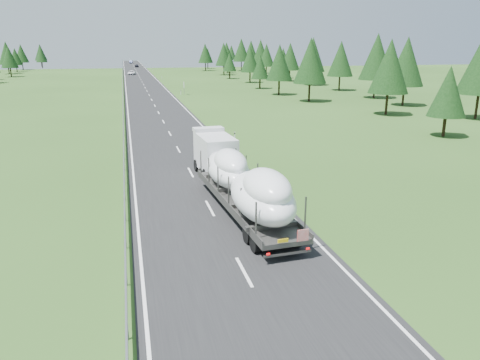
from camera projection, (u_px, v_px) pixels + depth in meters
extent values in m
plane|color=#254617|center=(244.00, 272.00, 21.64)|extent=(400.00, 400.00, 0.00)
cube|color=black|center=(145.00, 87.00, 114.95)|extent=(10.00, 400.00, 0.02)
cube|color=slate|center=(123.00, 85.00, 113.58)|extent=(0.08, 400.00, 0.32)
cylinder|color=slate|center=(126.00, 279.00, 20.35)|extent=(0.10, 0.10, 0.60)
cube|color=silver|center=(235.00, 136.00, 50.96)|extent=(0.12, 0.07, 1.00)
cube|color=black|center=(235.00, 133.00, 50.87)|extent=(0.13, 0.08, 0.12)
cube|color=silver|center=(181.00, 92.00, 97.62)|extent=(0.12, 0.07, 1.00)
cube|color=black|center=(181.00, 91.00, 97.53)|extent=(0.13, 0.08, 0.12)
cube|color=silver|center=(162.00, 77.00, 144.28)|extent=(0.12, 0.07, 1.00)
cube|color=black|center=(162.00, 76.00, 144.19)|extent=(0.13, 0.08, 0.12)
cube|color=silver|center=(152.00, 69.00, 190.94)|extent=(0.12, 0.07, 1.00)
cube|color=black|center=(152.00, 68.00, 190.85)|extent=(0.13, 0.08, 0.12)
cube|color=silver|center=(146.00, 64.00, 237.60)|extent=(0.12, 0.07, 1.00)
cube|color=black|center=(146.00, 63.00, 237.51)|extent=(0.13, 0.08, 0.12)
cube|color=silver|center=(142.00, 61.00, 284.26)|extent=(0.12, 0.07, 1.00)
cube|color=black|center=(142.00, 60.00, 284.17)|extent=(0.13, 0.08, 0.12)
cube|color=silver|center=(139.00, 59.00, 330.92)|extent=(0.12, 0.07, 1.00)
cube|color=black|center=(139.00, 58.00, 330.83)|extent=(0.13, 0.08, 0.12)
cylinder|color=slate|center=(184.00, 90.00, 97.64)|extent=(0.08, 0.08, 2.00)
cube|color=silver|center=(184.00, 85.00, 97.36)|extent=(0.05, 0.90, 1.20)
cylinder|color=black|center=(477.00, 104.00, 65.79)|extent=(0.36, 0.36, 4.11)
cylinder|color=black|center=(403.00, 94.00, 80.25)|extent=(0.36, 0.36, 3.91)
cone|color=black|center=(407.00, 61.00, 78.73)|extent=(6.08, 6.08, 8.15)
cylinder|color=black|center=(374.00, 87.00, 91.48)|extent=(0.36, 0.36, 4.19)
cone|color=black|center=(377.00, 56.00, 89.86)|extent=(6.52, 6.52, 8.73)
cylinder|color=black|center=(339.00, 82.00, 106.85)|extent=(0.36, 0.36, 3.74)
cone|color=black|center=(341.00, 59.00, 105.40)|extent=(5.82, 5.82, 7.79)
cylinder|color=black|center=(312.00, 77.00, 120.33)|extent=(0.36, 0.36, 4.07)
cone|color=black|center=(313.00, 54.00, 118.75)|extent=(6.33, 6.33, 8.48)
cylinder|color=black|center=(290.00, 75.00, 133.81)|extent=(0.36, 0.36, 3.63)
cone|color=black|center=(290.00, 56.00, 132.40)|extent=(5.64, 5.64, 7.56)
cylinder|color=black|center=(283.00, 73.00, 145.59)|extent=(0.36, 0.36, 3.12)
cone|color=black|center=(283.00, 59.00, 144.39)|extent=(4.85, 4.85, 6.49)
cylinder|color=black|center=(266.00, 70.00, 157.69)|extent=(0.36, 0.36, 3.55)
cone|color=black|center=(266.00, 55.00, 156.32)|extent=(5.52, 5.52, 7.39)
cylinder|color=black|center=(260.00, 68.00, 170.39)|extent=(0.36, 0.36, 4.05)
cone|color=black|center=(261.00, 52.00, 168.82)|extent=(6.30, 6.30, 8.44)
cylinder|color=black|center=(241.00, 65.00, 186.23)|extent=(0.36, 0.36, 4.25)
cone|color=black|center=(241.00, 50.00, 184.58)|extent=(6.61, 6.61, 8.86)
cylinder|color=black|center=(251.00, 64.00, 199.24)|extent=(0.36, 0.36, 4.04)
cone|color=black|center=(251.00, 51.00, 197.67)|extent=(6.29, 6.29, 8.42)
cylinder|color=black|center=(227.00, 63.00, 212.49)|extent=(0.36, 0.36, 3.81)
cone|color=black|center=(227.00, 51.00, 211.02)|extent=(5.92, 5.92, 7.93)
cylinder|color=black|center=(225.00, 63.00, 225.39)|extent=(0.36, 0.36, 2.96)
cone|color=black|center=(225.00, 54.00, 224.24)|extent=(4.61, 4.61, 6.17)
cylinder|color=black|center=(231.00, 62.00, 237.75)|extent=(0.36, 0.36, 3.35)
cone|color=black|center=(231.00, 52.00, 236.45)|extent=(5.22, 5.22, 6.98)
cylinder|color=black|center=(444.00, 125.00, 53.22)|extent=(0.36, 0.36, 2.70)
cone|color=black|center=(448.00, 91.00, 52.17)|extent=(4.20, 4.20, 5.62)
cylinder|color=black|center=(387.00, 102.00, 69.72)|extent=(0.36, 0.36, 3.75)
cone|color=black|center=(390.00, 66.00, 68.27)|extent=(5.83, 5.83, 7.81)
cylinder|color=black|center=(309.00, 91.00, 85.93)|extent=(0.36, 0.36, 3.88)
cone|color=black|center=(310.00, 61.00, 84.43)|extent=(6.03, 6.03, 8.08)
cylinder|color=black|center=(279.00, 86.00, 97.52)|extent=(0.36, 0.36, 3.49)
cone|color=black|center=(280.00, 62.00, 96.17)|extent=(5.42, 5.42, 7.26)
cylinder|color=black|center=(260.00, 83.00, 111.35)|extent=(0.36, 0.36, 2.68)
cone|color=black|center=(260.00, 67.00, 110.31)|extent=(4.17, 4.17, 5.59)
cylinder|color=black|center=(250.00, 76.00, 128.82)|extent=(0.36, 0.36, 3.33)
cone|color=black|center=(250.00, 59.00, 127.53)|extent=(5.18, 5.18, 6.94)
cylinder|color=black|center=(230.00, 74.00, 143.49)|extent=(0.36, 0.36, 2.66)
cone|color=black|center=(230.00, 62.00, 142.46)|extent=(4.14, 4.14, 5.54)
cylinder|color=black|center=(224.00, 69.00, 161.02)|extent=(0.36, 0.36, 3.68)
cone|color=black|center=(224.00, 54.00, 159.60)|extent=(5.72, 5.72, 7.66)
cylinder|color=black|center=(228.00, 69.00, 172.37)|extent=(0.36, 0.36, 2.79)
cone|color=black|center=(228.00, 58.00, 171.29)|extent=(4.34, 4.34, 5.82)
cylinder|color=black|center=(205.00, 66.00, 186.83)|extent=(0.36, 0.36, 3.61)
cone|color=black|center=(205.00, 53.00, 185.43)|extent=(5.62, 5.62, 7.53)
cylinder|color=black|center=(208.00, 65.00, 203.09)|extent=(0.36, 0.36, 2.93)
cone|color=black|center=(208.00, 56.00, 201.95)|extent=(4.55, 4.55, 6.10)
cylinder|color=black|center=(11.00, 72.00, 151.41)|extent=(0.36, 0.36, 3.36)
cone|color=black|center=(9.00, 57.00, 150.10)|extent=(5.22, 5.22, 7.00)
cylinder|color=black|center=(9.00, 68.00, 166.87)|extent=(0.36, 0.36, 3.83)
cone|color=black|center=(6.00, 53.00, 165.38)|extent=(5.96, 5.96, 7.98)
cylinder|color=black|center=(17.00, 68.00, 178.39)|extent=(0.36, 0.36, 3.04)
cone|color=black|center=(15.00, 56.00, 177.21)|extent=(4.73, 4.73, 6.33)
cylinder|color=black|center=(23.00, 66.00, 192.99)|extent=(0.36, 0.36, 3.51)
cone|color=black|center=(21.00, 53.00, 191.63)|extent=(5.46, 5.46, 7.31)
cylinder|color=black|center=(42.00, 65.00, 206.61)|extent=(0.36, 0.36, 3.05)
cone|color=black|center=(41.00, 55.00, 205.43)|extent=(4.74, 4.74, 6.35)
cylinder|color=black|center=(42.00, 63.00, 217.21)|extent=(0.36, 0.36, 3.52)
cone|color=black|center=(40.00, 52.00, 215.85)|extent=(5.47, 5.47, 7.33)
cube|color=silver|center=(215.00, 153.00, 37.09)|extent=(2.79, 5.07, 2.75)
cube|color=black|center=(210.00, 141.00, 39.29)|extent=(2.26, 0.23, 1.38)
cube|color=silver|center=(210.00, 129.00, 38.68)|extent=(2.53, 1.35, 0.29)
cube|color=#504E4B|center=(218.00, 172.00, 36.54)|extent=(2.65, 3.11, 0.25)
cylinder|color=black|center=(198.00, 165.00, 38.87)|extent=(0.41, 1.00, 0.98)
cylinder|color=black|center=(225.00, 163.00, 39.38)|extent=(0.41, 1.00, 0.98)
cylinder|color=black|center=(204.00, 175.00, 35.93)|extent=(0.41, 1.00, 0.98)
cylinder|color=black|center=(233.00, 173.00, 36.45)|extent=(0.41, 1.00, 0.98)
cube|color=#504E4B|center=(244.00, 201.00, 28.65)|extent=(3.60, 13.91, 0.26)
cube|color=#504E4B|center=(223.00, 199.00, 28.28)|extent=(1.01, 13.73, 0.24)
cube|color=#504E4B|center=(264.00, 196.00, 28.87)|extent=(1.01, 13.73, 0.24)
cube|color=#504E4B|center=(247.00, 220.00, 22.55)|extent=(0.07, 0.07, 1.87)
cube|color=#504E4B|center=(298.00, 216.00, 23.14)|extent=(0.07, 0.07, 1.87)
cube|color=#504E4B|center=(236.00, 205.00, 24.75)|extent=(0.07, 0.07, 1.87)
cube|color=#504E4B|center=(283.00, 201.00, 25.35)|extent=(0.07, 0.07, 1.87)
cube|color=#504E4B|center=(227.00, 192.00, 26.95)|extent=(0.07, 0.07, 1.87)
cube|color=#504E4B|center=(270.00, 189.00, 27.55)|extent=(0.07, 0.07, 1.87)
cube|color=#504E4B|center=(219.00, 181.00, 29.15)|extent=(0.07, 0.07, 1.87)
cube|color=#504E4B|center=(259.00, 178.00, 29.75)|extent=(0.07, 0.07, 1.87)
cube|color=#504E4B|center=(212.00, 171.00, 31.36)|extent=(0.07, 0.07, 1.87)
cube|color=#504E4B|center=(250.00, 169.00, 31.95)|extent=(0.07, 0.07, 1.87)
cube|color=#504E4B|center=(206.00, 163.00, 33.56)|extent=(0.07, 0.07, 1.87)
cube|color=#504E4B|center=(242.00, 161.00, 34.15)|extent=(0.07, 0.07, 1.87)
cylinder|color=black|center=(249.00, 243.00, 23.56)|extent=(0.46, 1.01, 0.98)
cylinder|color=black|center=(289.00, 239.00, 24.05)|extent=(0.46, 1.01, 0.98)
cylinder|color=black|center=(243.00, 234.00, 24.67)|extent=(0.46, 1.01, 0.98)
cylinder|color=black|center=(282.00, 231.00, 25.16)|extent=(0.46, 1.01, 0.98)
cube|color=#504E4B|center=(278.00, 255.00, 22.40)|extent=(2.46, 0.29, 0.12)
cube|color=red|center=(294.00, 237.00, 22.26)|extent=(0.59, 0.08, 0.59)
cube|color=yellow|center=(273.00, 242.00, 22.07)|extent=(0.54, 0.08, 0.18)
cube|color=red|center=(258.00, 255.00, 22.06)|extent=(0.18, 0.07, 0.10)
cube|color=red|center=(299.00, 250.00, 22.53)|extent=(0.18, 0.07, 0.10)
ellipsoid|color=white|center=(258.00, 197.00, 25.36)|extent=(3.60, 7.33, 2.28)
ellipsoid|color=white|center=(263.00, 188.00, 24.30)|extent=(2.67, 4.67, 1.83)
ellipsoid|color=white|center=(231.00, 169.00, 31.63)|extent=(3.14, 7.11, 2.01)
ellipsoid|color=white|center=(234.00, 162.00, 30.63)|extent=(2.33, 4.53, 1.61)
imported|color=silver|center=(132.00, 73.00, 162.63)|extent=(2.91, 5.42, 1.45)
imported|color=black|center=(137.00, 66.00, 215.81)|extent=(1.71, 4.01, 1.35)
imported|color=navy|center=(131.00, 62.00, 259.51)|extent=(1.84, 4.81, 1.56)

